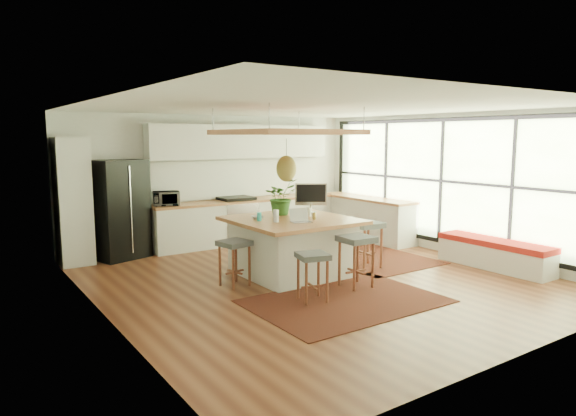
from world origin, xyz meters
TOP-DOWN VIEW (x-y plane):
  - floor at (0.00, 0.00)m, footprint 7.00×7.00m
  - ceiling at (0.00, 0.00)m, footprint 7.00×7.00m
  - wall_back at (0.00, 3.50)m, footprint 6.50×0.00m
  - wall_front at (0.00, -3.50)m, footprint 6.50×0.00m
  - wall_left at (-3.25, 0.00)m, footprint 0.00×7.00m
  - wall_right at (3.25, 0.00)m, footprint 0.00×7.00m
  - window_wall at (3.22, 0.00)m, footprint 0.10×6.20m
  - pantry at (-2.95, 3.18)m, footprint 0.55×0.60m
  - back_counter_base at (0.55, 3.18)m, footprint 4.20×0.60m
  - back_counter_top at (0.55, 3.18)m, footprint 4.24×0.64m
  - backsplash at (0.55, 3.48)m, footprint 4.20×0.02m
  - upper_cabinets at (0.55, 3.32)m, footprint 4.20×0.34m
  - range at (0.30, 3.18)m, footprint 0.76×0.62m
  - right_counter_base at (2.93, 2.00)m, footprint 0.60×2.50m
  - right_counter_top at (2.93, 2.00)m, footprint 0.64×2.54m
  - window_bench at (2.95, -1.20)m, footprint 0.52×2.00m
  - ceiling_panel at (-0.30, 0.40)m, footprint 1.86×1.86m
  - rug_near at (-0.35, -1.13)m, footprint 2.60×1.80m
  - rug_right at (1.69, 0.72)m, footprint 1.80×2.60m
  - fridge at (-2.15, 3.20)m, footprint 1.08×0.95m
  - island at (-0.15, 0.45)m, footprint 1.85×1.85m
  - stool_near_left at (-0.73, -0.87)m, footprint 0.49×0.49m
  - stool_near_right at (0.22, -0.70)m, footprint 0.48×0.48m
  - stool_right_front at (1.15, 0.07)m, footprint 0.51×0.51m
  - stool_right_back at (1.00, 0.84)m, footprint 0.42×0.42m
  - stool_left_side at (-1.26, 0.38)m, footprint 0.49×0.49m
  - laptop at (-0.26, 0.04)m, footprint 0.37×0.39m
  - monitor at (0.49, 0.79)m, footprint 0.58×0.50m
  - microwave at (-1.25, 3.16)m, footprint 0.55×0.40m
  - island_plant at (-0.07, 0.91)m, footprint 0.72×0.76m
  - island_bowl at (-0.64, 0.74)m, footprint 0.24×0.24m
  - island_bottle_0 at (-0.70, 0.55)m, footprint 0.07×0.07m
  - island_bottle_1 at (-0.55, 0.30)m, footprint 0.07×0.07m
  - island_bottle_2 at (0.10, 0.15)m, footprint 0.07×0.07m
  - island_bottle_3 at (0.20, 0.50)m, footprint 0.07×0.07m

SIDE VIEW (x-z plane):
  - floor at x=0.00m, z-range 0.00..0.00m
  - rug_near at x=-0.35m, z-range 0.00..0.01m
  - rug_right at x=1.69m, z-range 0.00..0.01m
  - window_bench at x=2.95m, z-range 0.00..0.50m
  - stool_near_left at x=-0.73m, z-range 0.02..0.69m
  - stool_near_right at x=0.22m, z-range -0.04..0.75m
  - stool_right_front at x=1.15m, z-range -0.04..0.75m
  - stool_right_back at x=1.00m, z-range 0.04..0.67m
  - stool_left_side at x=-1.26m, z-range 0.00..0.71m
  - back_counter_base at x=0.55m, z-range 0.00..0.88m
  - right_counter_base at x=2.93m, z-range 0.00..0.88m
  - island at x=-0.15m, z-range 0.00..0.93m
  - range at x=0.30m, z-range 0.00..1.00m
  - back_counter_top at x=0.55m, z-range 0.88..0.93m
  - right_counter_top at x=2.93m, z-range 0.88..0.93m
  - fridge at x=-2.15m, z-range 0.01..1.84m
  - island_bowl at x=-0.64m, z-range 0.93..0.98m
  - island_bottle_0 at x=-0.70m, z-range 0.93..1.12m
  - island_bottle_1 at x=-0.55m, z-range 0.93..1.12m
  - island_bottle_2 at x=0.10m, z-range 0.93..1.12m
  - island_bottle_3 at x=0.20m, z-range 0.93..1.12m
  - laptop at x=-0.26m, z-range 0.94..1.16m
  - microwave at x=-1.25m, z-range 0.93..1.26m
  - pantry at x=-2.95m, z-range 0.00..2.25m
  - island_plant at x=-0.07m, z-range 0.93..1.41m
  - monitor at x=0.49m, z-range 0.93..1.45m
  - wall_back at x=0.00m, z-range -1.90..4.60m
  - wall_front at x=0.00m, z-range -1.90..4.60m
  - wall_left at x=-3.25m, z-range -2.15..4.85m
  - wall_right at x=3.25m, z-range -2.15..4.85m
  - backsplash at x=0.55m, z-range 0.95..1.75m
  - window_wall at x=3.22m, z-range 0.10..2.70m
  - ceiling_panel at x=-0.30m, z-range 1.65..2.45m
  - upper_cabinets at x=0.55m, z-range 1.80..2.50m
  - ceiling at x=0.00m, z-range 2.70..2.70m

